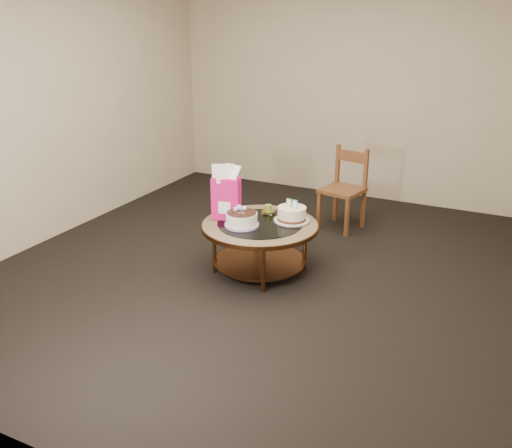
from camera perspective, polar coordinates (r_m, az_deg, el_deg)
The scene contains 8 objects.
ground at distance 5.11m, azimuth 0.38°, elevation -4.70°, with size 5.00×5.00×0.00m, color black.
room_walls at distance 4.66m, azimuth 0.42°, elevation 12.66°, with size 4.52×5.02×2.61m.
coffee_table at distance 4.96m, azimuth 0.39°, elevation -0.77°, with size 1.02×1.02×0.46m.
decorated_cake at distance 4.85m, azimuth -1.45°, elevation 0.43°, with size 0.29×0.29×0.17m.
cream_cake at distance 4.97m, azimuth 3.59°, elevation 0.98°, with size 0.31×0.31×0.20m.
gift_bag at distance 4.97m, azimuth -3.00°, elevation 3.16°, with size 0.26×0.22×0.48m.
pillar_candle at distance 5.16m, azimuth 1.23°, elevation 1.39°, with size 0.12×0.12×0.09m.
dining_chair at distance 6.04m, azimuth 8.80°, elevation 3.53°, with size 0.47×0.47×0.85m.
Camera 1 is at (2.02, -4.14, 2.22)m, focal length 40.00 mm.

